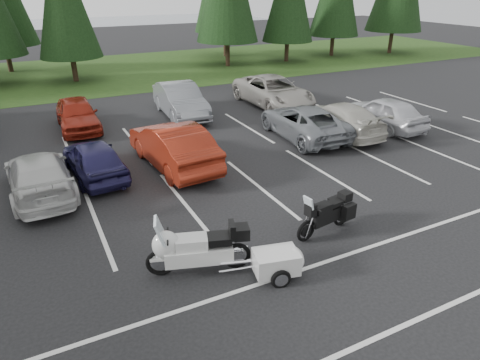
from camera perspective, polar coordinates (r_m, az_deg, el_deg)
name	(u,v)px	position (r m, az deg, el deg)	size (l,w,h in m)	color
ground	(181,222)	(12.69, -7.91, -5.59)	(120.00, 120.00, 0.00)	black
grass_strip	(72,75)	(35.18, -21.51, 12.91)	(80.00, 16.00, 0.01)	#1B3A12
lake_water	(72,32)	(66.15, -21.44, 17.93)	(70.00, 50.00, 0.02)	slate
stall_markings	(160,194)	(14.38, -10.59, -1.90)	(32.00, 16.00, 0.01)	silver
car_near_3	(39,175)	(15.35, -25.22, 0.60)	(1.91, 4.70, 1.36)	#BABAB8
car_near_4	(94,159)	(16.03, -18.91, 2.71)	(1.62, 4.03, 1.37)	#1F1C46
car_near_5	(173,145)	(16.20, -8.93, 4.59)	(1.76, 5.06, 1.67)	maroon
car_near_6	(304,122)	(19.42, 8.47, 7.71)	(2.36, 5.12, 1.42)	slate
car_near_7	(339,119)	(20.15, 13.03, 7.98)	(2.00, 4.92, 1.43)	#BBB8AB
car_near_8	(384,112)	(21.61, 18.66, 8.54)	(1.76, 4.37, 1.49)	silver
car_far_2	(77,114)	(21.62, -20.89, 8.20)	(1.74, 4.32, 1.47)	maroon
car_far_3	(180,100)	(22.54, -7.95, 10.48)	(1.75, 5.02, 1.65)	slate
car_far_4	(273,91)	(24.45, 4.46, 11.72)	(2.64, 5.72, 1.59)	#A09B93
touring_motorcycle	(198,244)	(10.25, -5.57, -8.55)	(2.79, 0.86, 1.55)	silver
cargo_trailer	(276,264)	(10.31, 4.79, -11.12)	(1.51, 0.85, 0.70)	silver
adventure_motorcycle	(325,211)	(11.97, 11.31, -4.13)	(2.23, 0.78, 1.36)	black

